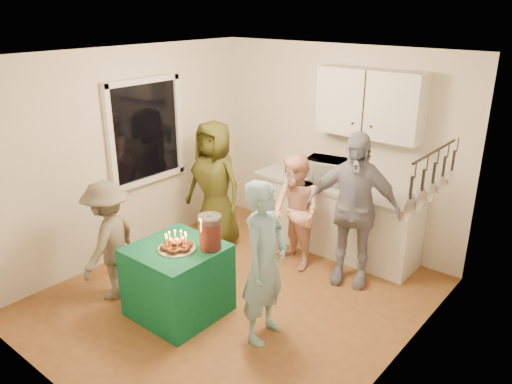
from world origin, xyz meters
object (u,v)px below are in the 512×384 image
Objects in this scene: party_table at (178,280)px; woman_back_right at (353,209)px; man_birthday at (265,263)px; child_near_left at (109,241)px; counter at (334,219)px; microwave at (328,171)px; punch_jar at (210,233)px; woman_back_center at (296,213)px; woman_back_left at (214,184)px.

party_table is 2.07m from woman_back_right.
man_birthday is 1.19× the size of child_near_left.
counter is 4.00× the size of microwave.
man_birthday is (0.45, -2.02, 0.37)m from counter.
punch_jar is (-0.19, -2.08, 0.50)m from counter.
microwave is 0.78m from woman_back_center.
counter is 0.76m from woman_back_center.
counter is 0.65m from microwave.
woman_back_left is at bearing -146.43° from counter.
woman_back_center reaches higher than microwave.
counter is at bearing 84.80° from punch_jar.
woman_back_right is (1.04, 1.71, 0.52)m from party_table.
microwave is 2.80m from child_near_left.
child_near_left reaches higher than punch_jar.
woman_back_center is at bearing -101.58° from microwave.
woman_back_right is at bearing -12.31° from man_birthday.
punch_jar reaches higher than counter.
woman_back_right reaches higher than microwave.
woman_back_right is at bearing 4.17° from woman_back_left.
party_table is at bearing 97.79° from man_birthday.
woman_back_center is (0.35, 1.59, 0.33)m from party_table.
counter is at bearing 28.73° from woman_back_left.
child_near_left is (-0.81, -0.24, 0.29)m from party_table.
counter is at bearing 99.87° from woman_back_center.
punch_jar is 0.66m from man_birthday.
man_birthday reaches higher than microwave.
woman_back_left is (-1.76, 1.15, 0.04)m from man_birthday.
woman_back_left is 1.19m from woman_back_center.
man_birthday is (0.93, 0.27, 0.42)m from party_table.
woman_back_center reaches higher than party_table.
woman_back_center is 1.06× the size of child_near_left.
man_birthday is 1.13× the size of woman_back_center.
man_birthday is (0.58, -2.02, -0.26)m from microwave.
woman_back_left is at bearing 156.65° from child_near_left.
man_birthday is at bearing -77.29° from counter.
counter is 1.22× the size of woman_back_right.
child_near_left is at bearing -152.94° from woman_back_right.
counter is 1.64× the size of child_near_left.
counter is 2.10m from man_birthday.
party_table is 0.89m from child_near_left.
man_birthday reaches higher than counter.
counter is 2.33m from party_table.
child_near_left is (0.02, -1.66, -0.17)m from woman_back_left.
microwave is 0.34× the size of man_birthday.
woman_back_center is 0.79× the size of woman_back_right.
woman_back_right is at bearing 112.61° from child_near_left.
counter is 2.14m from punch_jar.
party_table is (-0.35, -2.28, -0.68)m from microwave.
microwave is 1.47m from woman_back_left.
punch_jar is 0.19× the size of woman_back_right.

